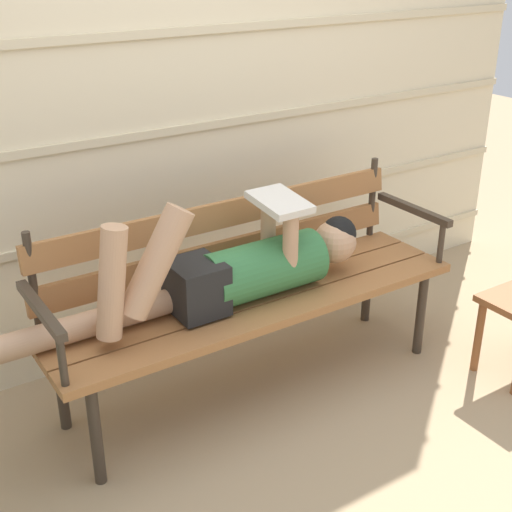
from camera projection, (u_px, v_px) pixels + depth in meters
The scene contains 4 objects.
ground_plane at pixel (270, 398), 3.01m from camera, with size 12.00×12.00×0.00m, color tan.
house_siding at pixel (179, 80), 3.04m from camera, with size 4.15×0.08×2.49m.
park_bench at pixel (247, 281), 2.95m from camera, with size 1.82×0.50×0.85m.
reclining_person at pixel (233, 270), 2.79m from camera, with size 1.67×0.25×0.51m.
Camera 1 is at (-1.41, -2.05, 1.81)m, focal length 48.97 mm.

